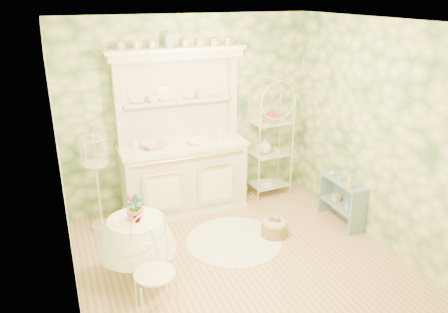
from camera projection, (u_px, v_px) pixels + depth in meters
name	position (u px, v px, depth m)	size (l,w,h in m)	color
floor	(240.00, 262.00, 5.11)	(3.60, 3.60, 0.00)	tan
ceiling	(244.00, 22.00, 4.15)	(3.60, 3.60, 0.00)	white
wall_left	(62.00, 180.00, 4.00)	(3.60, 3.60, 0.00)	beige
wall_right	(378.00, 135.00, 5.26)	(3.60, 3.60, 0.00)	beige
wall_back	(190.00, 113.00, 6.19)	(3.60, 3.60, 0.00)	beige
wall_front	(346.00, 238.00, 3.07)	(3.60, 3.60, 0.00)	beige
kitchen_dresser	(183.00, 134.00, 5.95)	(1.87, 0.61, 2.29)	silver
bakers_rack	(270.00, 136.00, 6.55)	(0.58, 0.41, 1.85)	white
side_shelf	(341.00, 203.00, 5.91)	(0.25, 0.67, 0.58)	#7997AA
round_table	(138.00, 252.00, 4.75)	(0.58, 0.58, 0.63)	white
cafe_chair	(155.00, 277.00, 4.18)	(0.37, 0.37, 0.82)	white
birdcage_stand	(97.00, 176.00, 5.63)	(0.35, 0.35, 1.48)	white
floor_basket	(274.00, 228.00, 5.63)	(0.35, 0.35, 0.23)	olive
lace_rug	(234.00, 240.00, 5.55)	(1.21, 1.21, 0.01)	white
bowl_floral	(153.00, 147.00, 5.83)	(0.33, 0.33, 0.08)	white
bowl_white	(195.00, 144.00, 5.96)	(0.21, 0.21, 0.07)	white
cup_left	(153.00, 101.00, 5.80)	(0.13, 0.13, 0.10)	white
cup_right	(200.00, 96.00, 6.03)	(0.10, 0.10, 0.10)	white
potted_geranium	(135.00, 210.00, 4.52)	(0.16, 0.11, 0.31)	#3F7238
bottle_amber	(350.00, 183.00, 5.57)	(0.07, 0.07, 0.18)	tan
bottle_blue	(340.00, 178.00, 5.77)	(0.05, 0.05, 0.10)	#76A3C7
bottle_glass	(332.00, 173.00, 5.94)	(0.07, 0.07, 0.09)	silver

